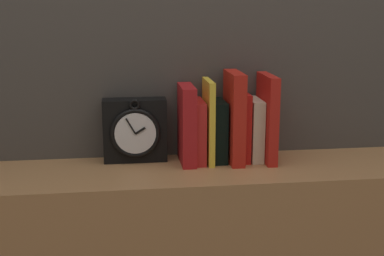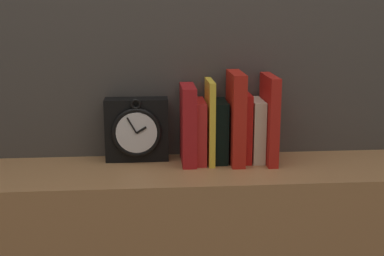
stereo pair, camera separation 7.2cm
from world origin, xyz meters
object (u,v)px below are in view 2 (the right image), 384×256
object	(u,v)px
book_slot3_black	(220,131)
book_slot1_red	(200,131)
book_slot6_cream	(256,130)
book_slot7_red	(269,119)
book_slot5_red	(245,127)
book_slot4_red	(236,118)
book_slot2_yellow	(210,121)
clock	(137,130)
book_slot0_red	(188,124)

from	to	relation	value
book_slot3_black	book_slot1_red	bearing A→B (deg)	-174.84
book_slot6_cream	book_slot7_red	distance (m)	0.05
book_slot5_red	book_slot1_red	bearing A→B (deg)	-178.01
book_slot4_red	book_slot6_cream	size ratio (longest dim) A/B	1.46
book_slot2_yellow	book_slot6_cream	size ratio (longest dim) A/B	1.33
book_slot3_black	book_slot7_red	world-z (taller)	book_slot7_red
clock	book_slot5_red	bearing A→B (deg)	-4.20
clock	book_slot0_red	xyz separation A→B (m)	(0.14, -0.03, 0.02)
book_slot4_red	book_slot7_red	world-z (taller)	book_slot4_red
book_slot6_cream	book_slot7_red	bearing A→B (deg)	-26.82
book_slot2_yellow	book_slot7_red	bearing A→B (deg)	-3.36
book_slot5_red	book_slot3_black	bearing A→B (deg)	179.50
book_slot3_black	book_slot7_red	xyz separation A→B (m)	(0.14, -0.02, 0.04)
book_slot1_red	book_slot2_yellow	xyz separation A→B (m)	(0.03, -0.00, 0.03)
book_slot2_yellow	book_slot5_red	bearing A→B (deg)	4.42
book_slot4_red	book_slot1_red	bearing A→B (deg)	173.63
book_slot3_black	book_slot4_red	world-z (taller)	book_slot4_red
book_slot0_red	book_slot1_red	bearing A→B (deg)	10.62
book_slot0_red	book_slot7_red	world-z (taller)	book_slot7_red
book_slot2_yellow	book_slot7_red	distance (m)	0.17
book_slot1_red	book_slot4_red	bearing A→B (deg)	-6.37
book_slot1_red	book_slot2_yellow	size ratio (longest dim) A/B	0.76
book_slot3_black	book_slot5_red	xyz separation A→B (m)	(0.07, -0.00, 0.01)
book_slot7_red	book_slot6_cream	bearing A→B (deg)	153.18
clock	book_slot5_red	size ratio (longest dim) A/B	0.95
book_slot1_red	book_slot5_red	world-z (taller)	book_slot5_red
book_slot0_red	book_slot2_yellow	world-z (taller)	book_slot2_yellow
book_slot6_cream	book_slot7_red	xyz separation A→B (m)	(0.03, -0.02, 0.04)
book_slot2_yellow	book_slot7_red	size ratio (longest dim) A/B	0.95
book_slot4_red	clock	bearing A→B (deg)	172.15
book_slot0_red	book_slot3_black	distance (m)	0.09
clock	book_slot1_red	xyz separation A→B (m)	(0.18, -0.03, -0.00)
book_slot7_red	book_slot0_red	bearing A→B (deg)	178.29
book_slot0_red	book_slot5_red	distance (m)	0.17
book_slot5_red	book_slot6_cream	distance (m)	0.03
book_slot2_yellow	book_slot6_cream	distance (m)	0.14
book_slot7_red	book_slot5_red	bearing A→B (deg)	164.70
book_slot2_yellow	book_slot4_red	world-z (taller)	book_slot4_red
book_slot0_red	clock	bearing A→B (deg)	166.94
clock	book_slot2_yellow	size ratio (longest dim) A/B	0.80
book_slot7_red	book_slot1_red	bearing A→B (deg)	176.14
clock	book_slot2_yellow	world-z (taller)	book_slot2_yellow
book_slot0_red	book_slot5_red	size ratio (longest dim) A/B	1.13
clock	book_slot3_black	xyz separation A→B (m)	(0.24, -0.02, -0.00)
book_slot1_red	book_slot5_red	xyz separation A→B (m)	(0.13, 0.00, 0.01)
book_slot6_cream	book_slot0_red	bearing A→B (deg)	-177.18
clock	book_slot2_yellow	bearing A→B (deg)	-8.43
book_slot4_red	book_slot5_red	bearing A→B (deg)	27.50
book_slot3_black	book_slot7_red	bearing A→B (deg)	-7.57
book_slot1_red	book_slot7_red	distance (m)	0.20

